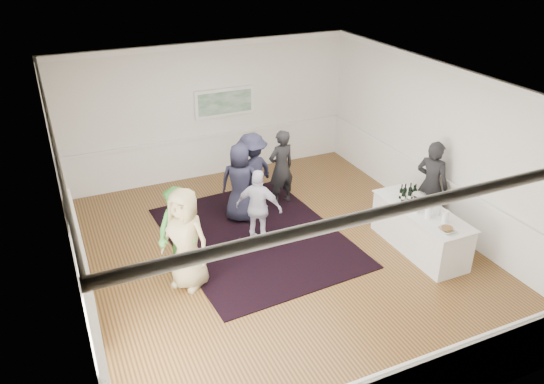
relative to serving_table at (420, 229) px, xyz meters
name	(u,v)px	position (x,y,z in m)	size (l,w,h in m)	color
floor	(280,256)	(-2.48, 0.83, -0.43)	(8.00, 8.00, 0.00)	brown
ceiling	(281,87)	(-2.48, 0.83, 2.77)	(7.00, 8.00, 0.02)	white
wall_left	(66,220)	(-5.98, 0.83, 1.17)	(0.02, 8.00, 3.20)	white
wall_right	(443,147)	(1.02, 0.83, 1.17)	(0.02, 8.00, 3.20)	white
wall_back	(208,111)	(-2.48, 4.83, 1.17)	(7.00, 0.02, 3.20)	white
wall_front	(434,321)	(-2.48, -3.17, 1.17)	(7.00, 0.02, 3.20)	white
wainscoting	(280,233)	(-2.48, 0.83, 0.07)	(7.00, 8.00, 1.00)	white
mirror	(59,174)	(-5.93, 2.13, 1.37)	(0.05, 1.25, 1.85)	#F1A046
doorway	(88,305)	(-5.93, -1.07, 0.99)	(0.10, 1.78, 2.56)	white
landscape_painting	(225,102)	(-2.08, 4.77, 1.35)	(1.44, 0.06, 0.66)	white
area_rug	(255,236)	(-2.63, 1.65, -0.42)	(3.10, 4.07, 0.02)	black
serving_table	(420,229)	(0.00, 0.00, 0.00)	(0.80, 2.09, 0.85)	white
bartender	(431,185)	(0.72, 0.66, 0.49)	(0.67, 0.44, 1.83)	black
guest_tan	(186,239)	(-4.25, 0.71, 0.47)	(0.88, 0.57, 1.80)	tan
guest_green	(179,236)	(-4.30, 0.90, 0.44)	(0.84, 0.65, 1.73)	#4EB749
guest_lilac	(259,208)	(-2.64, 1.44, 0.33)	(0.89, 0.37, 1.52)	silver
guest_dark_a	(252,173)	(-2.26, 2.69, 0.44)	(1.13, 0.65, 1.74)	#212137
guest_dark_b	(281,168)	(-1.57, 2.74, 0.42)	(0.62, 0.41, 1.69)	black
guest_navy	(240,183)	(-2.62, 2.44, 0.41)	(0.81, 0.53, 1.66)	#212137
wine_bottles	(408,192)	(0.00, 0.46, 0.57)	(0.37, 0.23, 0.31)	black
juice_pitchers	(432,211)	(-0.03, -0.26, 0.54)	(0.40, 0.63, 0.24)	#75B942
ice_bucket	(419,201)	(0.01, 0.15, 0.53)	(0.26, 0.26, 0.24)	silver
nut_bowl	(447,229)	(-0.12, -0.78, 0.46)	(0.28, 0.28, 0.08)	white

